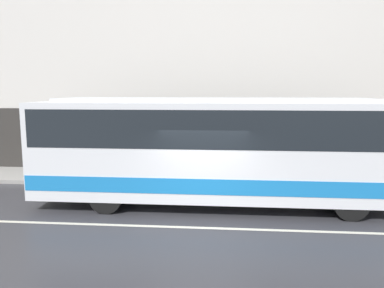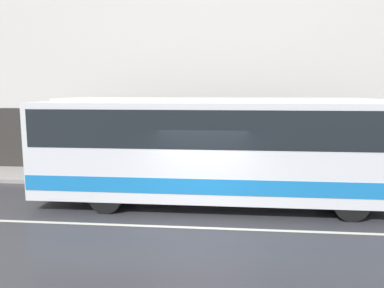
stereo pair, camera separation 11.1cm
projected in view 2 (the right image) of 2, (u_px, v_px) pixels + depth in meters
ground_plane at (200, 228)px, 9.84m from camera, size 60.00×60.00×0.00m
sidewalk at (210, 179)px, 14.99m from camera, size 60.00×2.49×0.15m
building_facade at (213, 30)px, 15.50m from camera, size 60.00×0.35×12.58m
lane_stripe at (200, 228)px, 9.84m from camera, size 54.00×0.14×0.01m
transit_bus at (213, 146)px, 11.55m from camera, size 10.98×2.47×3.36m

